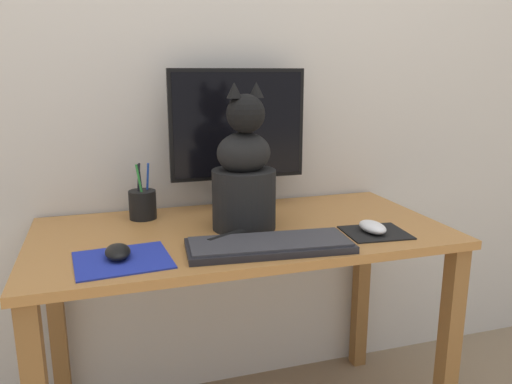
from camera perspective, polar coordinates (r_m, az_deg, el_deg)
wall_back at (r=1.73m, az=-4.87°, el=16.63°), size 7.00×0.04×2.50m
desk at (r=1.51m, az=-1.61°, el=-8.17°), size 1.20×0.60×0.71m
monitor at (r=1.62m, az=-2.06°, el=6.70°), size 0.45×0.17×0.46m
keyboard at (r=1.30m, az=1.55°, el=-6.07°), size 0.44×0.20×0.02m
mousepad_left at (r=1.27m, az=-15.01°, el=-7.52°), size 0.24×0.22×0.00m
mousepad_right at (r=1.47m, az=13.49°, el=-4.53°), size 0.19×0.17×0.00m
computer_mouse_left at (r=1.28m, az=-15.53°, el=-6.60°), size 0.06×0.10×0.03m
computer_mouse_right at (r=1.46m, az=13.17°, el=-3.91°), size 0.06×0.11×0.03m
cat at (r=1.44m, az=-1.37°, el=1.83°), size 0.25×0.26×0.42m
pen_cup at (r=1.60m, az=-12.83°, el=-1.33°), size 0.08×0.08×0.18m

